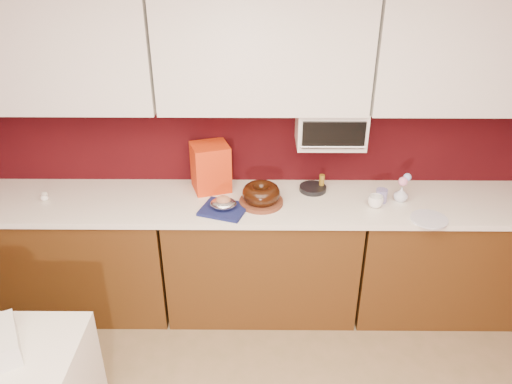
{
  "coord_description": "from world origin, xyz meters",
  "views": [
    {
      "loc": [
        -0.02,
        -1.01,
        2.56
      ],
      "look_at": [
        -0.04,
        1.84,
        1.02
      ],
      "focal_mm": 35.0,
      "sensor_mm": 36.0,
      "label": 1
    }
  ],
  "objects_px": {
    "blue_jar": "(381,196)",
    "flower_vase": "(401,193)",
    "coffee_mug": "(376,200)",
    "bundt_cake": "(261,193)",
    "pandoro_box": "(211,167)",
    "foil_ham_nest": "(223,204)",
    "toaster_oven": "(331,126)"
  },
  "relations": [
    {
      "from": "bundt_cake",
      "to": "blue_jar",
      "type": "height_order",
      "value": "bundt_cake"
    },
    {
      "from": "blue_jar",
      "to": "flower_vase",
      "type": "height_order",
      "value": "flower_vase"
    },
    {
      "from": "pandoro_box",
      "to": "blue_jar",
      "type": "distance_m",
      "value": 1.18
    },
    {
      "from": "bundt_cake",
      "to": "pandoro_box",
      "type": "xyz_separation_m",
      "value": [
        -0.35,
        0.22,
        0.09
      ]
    },
    {
      "from": "blue_jar",
      "to": "flower_vase",
      "type": "bearing_deg",
      "value": 5.43
    },
    {
      "from": "bundt_cake",
      "to": "coffee_mug",
      "type": "xyz_separation_m",
      "value": [
        0.76,
        -0.03,
        -0.03
      ]
    },
    {
      "from": "blue_jar",
      "to": "flower_vase",
      "type": "distance_m",
      "value": 0.14
    },
    {
      "from": "bundt_cake",
      "to": "blue_jar",
      "type": "relative_size",
      "value": 2.76
    },
    {
      "from": "foil_ham_nest",
      "to": "coffee_mug",
      "type": "height_order",
      "value": "coffee_mug"
    },
    {
      "from": "toaster_oven",
      "to": "flower_vase",
      "type": "height_order",
      "value": "toaster_oven"
    },
    {
      "from": "coffee_mug",
      "to": "flower_vase",
      "type": "xyz_separation_m",
      "value": [
        0.19,
        0.08,
        0.01
      ]
    },
    {
      "from": "coffee_mug",
      "to": "pandoro_box",
      "type": "bearing_deg",
      "value": 167.2
    },
    {
      "from": "foil_ham_nest",
      "to": "flower_vase",
      "type": "bearing_deg",
      "value": 6.93
    },
    {
      "from": "pandoro_box",
      "to": "bundt_cake",
      "type": "bearing_deg",
      "value": -49.97
    },
    {
      "from": "coffee_mug",
      "to": "bundt_cake",
      "type": "bearing_deg",
      "value": 177.37
    },
    {
      "from": "pandoro_box",
      "to": "blue_jar",
      "type": "relative_size",
      "value": 3.64
    },
    {
      "from": "flower_vase",
      "to": "blue_jar",
      "type": "bearing_deg",
      "value": -174.57
    },
    {
      "from": "pandoro_box",
      "to": "flower_vase",
      "type": "relative_size",
      "value": 2.91
    },
    {
      "from": "blue_jar",
      "to": "pandoro_box",
      "type": "bearing_deg",
      "value": 171.11
    },
    {
      "from": "bundt_cake",
      "to": "flower_vase",
      "type": "relative_size",
      "value": 2.2
    },
    {
      "from": "bundt_cake",
      "to": "toaster_oven",
      "type": "bearing_deg",
      "value": 24.43
    },
    {
      "from": "coffee_mug",
      "to": "flower_vase",
      "type": "bearing_deg",
      "value": 23.79
    },
    {
      "from": "toaster_oven",
      "to": "foil_ham_nest",
      "type": "bearing_deg",
      "value": -156.59
    },
    {
      "from": "foil_ham_nest",
      "to": "blue_jar",
      "type": "xyz_separation_m",
      "value": [
        1.06,
        0.13,
        -0.01
      ]
    },
    {
      "from": "bundt_cake",
      "to": "blue_jar",
      "type": "xyz_separation_m",
      "value": [
        0.81,
        0.04,
        -0.03
      ]
    },
    {
      "from": "toaster_oven",
      "to": "foil_ham_nest",
      "type": "xyz_separation_m",
      "value": [
        -0.7,
        -0.3,
        -0.42
      ]
    },
    {
      "from": "coffee_mug",
      "to": "flower_vase",
      "type": "relative_size",
      "value": 0.85
    },
    {
      "from": "coffee_mug",
      "to": "blue_jar",
      "type": "bearing_deg",
      "value": 52.78
    },
    {
      "from": "foil_ham_nest",
      "to": "pandoro_box",
      "type": "distance_m",
      "value": 0.35
    },
    {
      "from": "foil_ham_nest",
      "to": "blue_jar",
      "type": "relative_size",
      "value": 1.86
    },
    {
      "from": "bundt_cake",
      "to": "coffee_mug",
      "type": "height_order",
      "value": "bundt_cake"
    },
    {
      "from": "pandoro_box",
      "to": "coffee_mug",
      "type": "relative_size",
      "value": 3.42
    }
  ]
}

